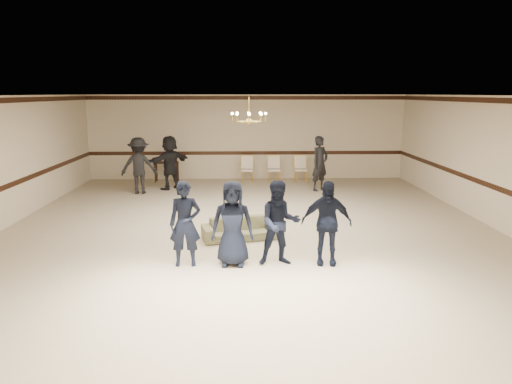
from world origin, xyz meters
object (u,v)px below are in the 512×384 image
boy_b (233,224)px  console_table (167,172)px  adult_mid (170,163)px  boy_c (280,223)px  banquet_chair_left (247,170)px  adult_right (320,164)px  adult_left (139,166)px  boy_d (326,223)px  banquet_chair_mid (274,169)px  boy_a (185,224)px  chandelier (249,109)px  settee (239,229)px  banquet_chair_right (301,169)px

boy_b → console_table: boy_b is taller
adult_mid → console_table: (-0.34, 1.37, -0.54)m
boy_c → banquet_chair_left: 8.58m
adult_right → console_table: adult_right is taller
adult_left → adult_right: same height
boy_d → banquet_chair_mid: (-0.42, 8.56, -0.34)m
adult_mid → adult_right: size_ratio=1.00×
boy_a → boy_c: (1.80, 0.00, 0.00)m
chandelier → adult_left: chandelier is taller
adult_left → console_table: 2.21m
console_table → boy_c: bearing=-74.1°
boy_a → adult_left: adult_left is taller
boy_b → banquet_chair_left: 8.57m
banquet_chair_left → console_table: size_ratio=1.06×
chandelier → adult_left: (-3.55, 3.35, -1.95)m
adult_right → chandelier: bearing=-161.0°
chandelier → boy_b: chandelier is taller
boy_c → boy_d: same height
settee → banquet_chair_right: banquet_chair_right is taller
boy_b → banquet_chair_left: size_ratio=1.72×
boy_a → settee: bearing=54.9°
settee → console_table: console_table is taller
chandelier → adult_left: bearing=136.7°
console_table → chandelier: bearing=-67.1°
banquet_chair_right → boy_b: bearing=-103.0°
console_table → banquet_chair_right: bearing=-8.3°
boy_a → boy_b: 0.90m
boy_b → adult_mid: 7.73m
boy_b → adult_left: adult_left is taller
boy_c → banquet_chair_mid: (0.48, 8.56, -0.34)m
banquet_chair_mid → settee: bearing=-98.8°
banquet_chair_left → chandelier: bearing=-87.2°
boy_b → adult_right: 7.54m
adult_left → banquet_chair_mid: bearing=-160.2°
settee → adult_right: bearing=49.6°
boy_d → settee: 2.40m
banquet_chair_left → console_table: (-3.00, 0.20, -0.10)m
banquet_chair_left → adult_right: bearing=-29.9°
adult_mid → banquet_chair_mid: (3.66, 1.17, -0.45)m
console_table → boy_a: bearing=-84.9°
boy_b → adult_right: (2.82, 6.99, 0.10)m
adult_mid → adult_right: (5.10, -0.40, 0.00)m
chandelier → banquet_chair_left: (0.01, 5.22, -2.40)m
chandelier → settee: chandelier is taller
boy_b → adult_left: 7.41m
adult_mid → boy_a: bearing=56.8°
settee → boy_b: bearing=-108.0°
boy_a → adult_mid: size_ratio=0.89×
chandelier → settee: (-0.25, -1.72, -2.63)m
adult_left → console_table: size_ratio=2.04×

